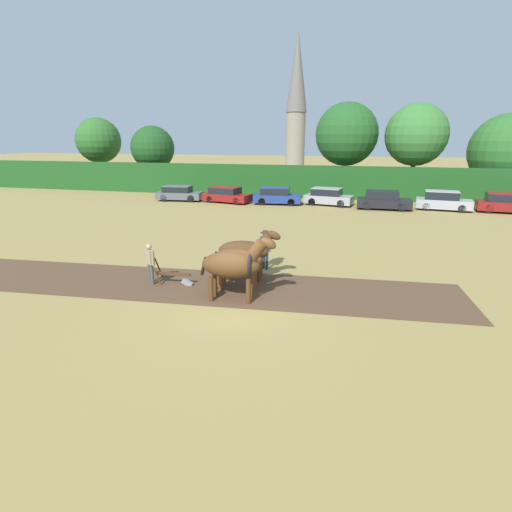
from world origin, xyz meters
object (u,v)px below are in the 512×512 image
(draft_horse_lead_right, at_px, (240,259))
(parked_car_right, at_px, (443,201))
(tree_left, at_px, (153,148))
(parked_car_far_right, at_px, (506,203))
(parked_car_center_right, at_px, (383,200))
(tree_center_left, at_px, (347,134))
(tree_center, at_px, (416,135))
(farmer_beside_team, at_px, (265,246))
(parked_car_far_left, at_px, (179,193))
(draft_horse_lead_left, at_px, (234,265))
(plow, at_px, (176,277))
(parked_car_center_left, at_px, (277,196))
(tree_far_left, at_px, (98,141))
(draft_horse_trail_left, at_px, (246,251))
(tree_center_right, at_px, (507,151))
(parked_car_left, at_px, (226,195))
(parked_car_center, at_px, (328,197))
(farmer_at_plow, at_px, (150,261))
(church_spire, at_px, (296,101))

(draft_horse_lead_right, height_order, parked_car_right, draft_horse_lead_right)
(tree_left, relative_size, parked_car_far_right, 1.58)
(parked_car_center_right, xyz_separation_m, parked_car_far_right, (9.44, 0.72, 0.01))
(tree_center_left, relative_size, tree_center, 1.02)
(farmer_beside_team, bearing_deg, parked_car_far_left, 70.79)
(tree_left, bearing_deg, draft_horse_lead_right, -56.90)
(draft_horse_lead_left, bearing_deg, tree_left, 117.96)
(draft_horse_lead_left, height_order, plow, draft_horse_lead_left)
(draft_horse_lead_right, distance_m, parked_car_right, 24.10)
(parked_car_center_left, height_order, parked_car_center_right, parked_car_center_right)
(tree_far_left, height_order, draft_horse_lead_right, tree_far_left)
(tree_left, height_order, draft_horse_trail_left, tree_left)
(parked_car_center_left, bearing_deg, parked_car_right, -2.94)
(draft_horse_lead_left, height_order, parked_car_far_right, draft_horse_lead_left)
(parked_car_center_left, distance_m, parked_car_center_right, 9.20)
(farmer_beside_team, height_order, parked_car_center_right, farmer_beside_team)
(parked_car_center_right, bearing_deg, tree_far_left, 163.62)
(tree_center_right, height_order, draft_horse_lead_left, tree_center_right)
(draft_horse_trail_left, distance_m, parked_car_left, 20.98)
(tree_far_left, xyz_separation_m, tree_center_left, (30.08, -1.51, 0.68))
(tree_center_left, bearing_deg, tree_center, -2.21)
(draft_horse_lead_left, bearing_deg, tree_center, 68.23)
(parked_car_left, relative_size, parked_car_far_right, 1.06)
(tree_center, height_order, farmer_beside_team, tree_center)
(draft_horse_lead_left, xyz_separation_m, draft_horse_lead_right, (-0.09, 1.15, -0.14))
(tree_left, distance_m, parked_car_far_left, 11.69)
(tree_left, height_order, parked_car_center, tree_left)
(farmer_at_plow, bearing_deg, parked_car_center_left, 33.73)
(tree_center_left, relative_size, plow, 5.39)
(church_spire, relative_size, parked_car_right, 4.76)
(draft_horse_lead_left, distance_m, parked_car_left, 23.20)
(tree_far_left, height_order, church_spire, church_spire)
(draft_horse_trail_left, xyz_separation_m, parked_car_center_right, (6.59, 19.41, -0.51))
(draft_horse_lead_right, height_order, parked_car_far_right, draft_horse_lead_right)
(parked_car_left, bearing_deg, tree_center_right, 31.30)
(tree_center, relative_size, parked_car_center_left, 2.09)
(tree_center_left, bearing_deg, parked_car_far_right, -31.28)
(tree_center_right, height_order, parked_car_far_left, tree_center_right)
(parked_car_left, bearing_deg, tree_far_left, 165.17)
(plow, distance_m, farmer_beside_team, 4.29)
(tree_center_left, distance_m, parked_car_right, 12.71)
(tree_left, bearing_deg, farmer_at_plow, -62.64)
(tree_center_right, height_order, farmer_beside_team, tree_center_right)
(farmer_at_plow, relative_size, parked_car_left, 0.36)
(draft_horse_lead_left, xyz_separation_m, parked_car_far_left, (-12.20, 21.91, -0.68))
(church_spire, xyz_separation_m, parked_car_left, (-1.72, -30.21, -10.42))
(church_spire, bearing_deg, tree_center, -55.36)
(church_spire, xyz_separation_m, parked_car_far_right, (21.61, -29.75, -10.37))
(draft_horse_trail_left, xyz_separation_m, parked_car_center, (1.94, 20.46, -0.52))
(draft_horse_lead_right, xyz_separation_m, parked_car_left, (-7.39, 20.81, -0.53))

